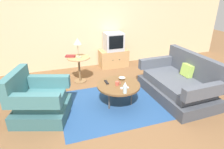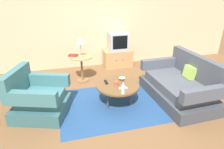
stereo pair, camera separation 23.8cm
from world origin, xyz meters
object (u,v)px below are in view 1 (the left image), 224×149
table_lamp (78,42)px  tv_remote_silver (124,88)px  armchair (38,102)px  book (70,56)px  tv_remote_dark (107,82)px  television (114,42)px  coffee_table (119,86)px  side_table (79,64)px  mug (117,83)px  vase (125,88)px  tv_stand (114,58)px  bowl (122,79)px  couch (179,84)px

table_lamp → tv_remote_silver: table_lamp is taller
armchair → book: 1.58m
tv_remote_dark → armchair: bearing=93.8°
tv_remote_silver → television: bearing=82.5°
coffee_table → side_table: side_table is taller
table_lamp → tv_remote_dark: size_ratio=2.64×
mug → tv_remote_silver: bearing=-64.6°
vase → book: bearing=112.9°
tv_stand → bowl: bearing=-103.7°
armchair → tv_stand: armchair is taller
television → vase: television is taller
television → table_lamp: size_ratio=1.13×
coffee_table → armchair: bearing=178.1°
couch → coffee_table: (-1.33, 0.14, 0.11)m
coffee_table → mug: bearing=-155.2°
television → tv_remote_silver: 2.28m
armchair → mug: bearing=105.9°
tv_remote_silver → table_lamp: bearing=118.9°
television → vase: bearing=-104.2°
armchair → table_lamp: table_lamp is taller
tv_remote_dark → book: 1.35m
tv_remote_dark → bowl: bearing=-85.8°
coffee_table → side_table: bearing=113.7°
armchair → tv_remote_dark: bearing=112.9°
tv_stand → side_table: bearing=-147.4°
armchair → vase: (1.51, -0.40, 0.23)m
tv_remote_dark → couch: bearing=-101.4°
tv_stand → television: size_ratio=1.57×
side_table → vase: bearing=-71.3°
table_lamp → book: bearing=150.1°
mug → armchair: bearing=177.5°
couch → television: 2.31m
couch → tv_stand: couch is taller
bowl → side_table: bearing=122.7°
coffee_table → table_lamp: table_lamp is taller
side_table → table_lamp: bearing=-58.8°
couch → vase: (-1.34, -0.22, 0.25)m
table_lamp → bowl: size_ratio=3.46×
side_table → vase: vase is taller
armchair → mug: size_ratio=10.01×
tv_stand → mug: size_ratio=7.33×
vase → tv_remote_dark: bearing=110.9°
couch → tv_remote_dark: bearing=77.4°
couch → vase: bearing=97.3°
side_table → bowl: side_table is taller
coffee_table → tv_stand: size_ratio=1.03×
armchair → tv_remote_dark: (1.31, 0.10, 0.14)m
table_lamp → television: bearing=32.7°
vase → tv_remote_dark: vase is taller
vase → mug: vase is taller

